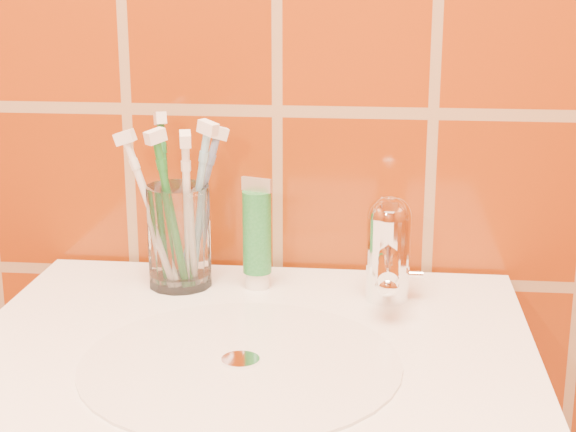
# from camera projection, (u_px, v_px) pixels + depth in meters

# --- Properties ---
(glass_tumbler) EXTENTS (0.08, 0.08, 0.12)m
(glass_tumbler) POSITION_uv_depth(u_px,v_px,m) (179.00, 236.00, 1.01)
(glass_tumbler) COLOR white
(glass_tumbler) RESTS_ON pedestal_sink
(toothpaste_tube) EXTENTS (0.04, 0.03, 0.13)m
(toothpaste_tube) POSITION_uv_depth(u_px,v_px,m) (257.00, 237.00, 1.00)
(toothpaste_tube) COLOR white
(toothpaste_tube) RESTS_ON pedestal_sink
(faucet) EXTENTS (0.05, 0.11, 0.12)m
(faucet) POSITION_uv_depth(u_px,v_px,m) (388.00, 246.00, 0.96)
(faucet) COLOR white
(faucet) RESTS_ON pedestal_sink
(toothbrush_0) EXTENTS (0.11, 0.10, 0.19)m
(toothbrush_0) POSITION_uv_depth(u_px,v_px,m) (198.00, 206.00, 1.02)
(toothbrush_0) COLOR #6B87BF
(toothbrush_0) RESTS_ON glass_tumbler
(toothbrush_1) EXTENTS (0.08, 0.11, 0.21)m
(toothbrush_1) POSITION_uv_depth(u_px,v_px,m) (166.00, 200.00, 1.01)
(toothbrush_1) COLOR #1C692D
(toothbrush_1) RESTS_ON glass_tumbler
(toothbrush_2) EXTENTS (0.05, 0.09, 0.20)m
(toothbrush_2) POSITION_uv_depth(u_px,v_px,m) (187.00, 212.00, 0.99)
(toothbrush_2) COLOR white
(toothbrush_2) RESTS_ON glass_tumbler
(toothbrush_3) EXTENTS (0.09, 0.09, 0.20)m
(toothbrush_3) POSITION_uv_depth(u_px,v_px,m) (171.00, 212.00, 0.98)
(toothbrush_3) COLOR #1E7229
(toothbrush_3) RESTS_ON glass_tumbler
(toothbrush_4) EXTENTS (0.10, 0.09, 0.21)m
(toothbrush_4) POSITION_uv_depth(u_px,v_px,m) (197.00, 205.00, 1.00)
(toothbrush_4) COLOR #7CB9DD
(toothbrush_4) RESTS_ON glass_tumbler
(toothbrush_5) EXTENTS (0.10, 0.09, 0.19)m
(toothbrush_5) POSITION_uv_depth(u_px,v_px,m) (152.00, 211.00, 1.00)
(toothbrush_5) COLOR white
(toothbrush_5) RESTS_ON glass_tumbler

